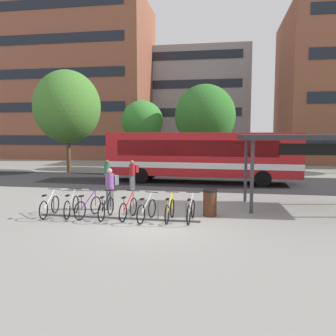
% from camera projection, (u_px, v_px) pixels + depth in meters
% --- Properties ---
extents(ground, '(200.00, 200.00, 0.00)m').
position_uv_depth(ground, '(152.00, 226.00, 11.92)').
color(ground, gray).
extents(bus_lane_asphalt, '(80.00, 7.20, 0.01)m').
position_uv_depth(bus_lane_asphalt, '(186.00, 182.00, 22.30)').
color(bus_lane_asphalt, '#232326').
rests_on(bus_lane_asphalt, ground).
extents(city_bus, '(12.11, 3.04, 3.20)m').
position_uv_depth(city_bus, '(203.00, 155.00, 21.94)').
color(city_bus, red).
rests_on(city_bus, ground).
extents(bike_rack, '(6.19, 0.14, 0.70)m').
position_uv_depth(bike_rack, '(118.00, 216.00, 12.87)').
color(bike_rack, '#47474C').
rests_on(bike_rack, ground).
extents(parked_bicycle_white_0, '(0.52, 1.72, 0.99)m').
position_uv_depth(parked_bicycle_white_0, '(50.00, 206.00, 13.25)').
color(parked_bicycle_white_0, black).
rests_on(parked_bicycle_white_0, ground).
extents(parked_bicycle_silver_1, '(0.52, 1.72, 0.99)m').
position_uv_depth(parked_bicycle_silver_1, '(71.00, 206.00, 13.27)').
color(parked_bicycle_silver_1, black).
rests_on(parked_bicycle_silver_1, ground).
extents(parked_bicycle_purple_2, '(0.57, 1.69, 0.99)m').
position_uv_depth(parked_bicycle_purple_2, '(88.00, 207.00, 13.12)').
color(parked_bicycle_purple_2, black).
rests_on(parked_bicycle_purple_2, ground).
extents(parked_bicycle_black_3, '(0.52, 1.72, 0.99)m').
position_uv_depth(parked_bicycle_black_3, '(106.00, 208.00, 12.91)').
color(parked_bicycle_black_3, black).
rests_on(parked_bicycle_black_3, ground).
extents(parked_bicycle_red_4, '(0.52, 1.72, 0.99)m').
position_uv_depth(parked_bicycle_red_4, '(128.00, 209.00, 12.85)').
color(parked_bicycle_red_4, black).
rests_on(parked_bicycle_red_4, ground).
extents(parked_bicycle_silver_5, '(0.52, 1.70, 0.99)m').
position_uv_depth(parked_bicycle_silver_5, '(147.00, 210.00, 12.56)').
color(parked_bicycle_silver_5, black).
rests_on(parked_bicycle_silver_5, ground).
extents(parked_bicycle_yellow_6, '(0.52, 1.72, 0.99)m').
position_uv_depth(parked_bicycle_yellow_6, '(170.00, 210.00, 12.57)').
color(parked_bicycle_yellow_6, black).
rests_on(parked_bicycle_yellow_6, ground).
extents(parked_bicycle_silver_7, '(0.52, 1.72, 0.99)m').
position_uv_depth(parked_bicycle_silver_7, '(191.00, 211.00, 12.47)').
color(parked_bicycle_silver_7, black).
rests_on(parked_bicycle_silver_7, ground).
extents(transit_shelter, '(6.44, 3.45, 3.12)m').
position_uv_depth(transit_shelter, '(317.00, 139.00, 14.26)').
color(transit_shelter, '#38383D').
rests_on(transit_shelter, ground).
extents(commuter_grey_pack_0, '(0.59, 0.59, 1.74)m').
position_uv_depth(commuter_grey_pack_0, '(111.00, 186.00, 14.35)').
color(commuter_grey_pack_0, '#565660').
rests_on(commuter_grey_pack_0, ground).
extents(commuter_red_pack_1, '(0.61, 0.54, 1.67)m').
position_uv_depth(commuter_red_pack_1, '(133.00, 173.00, 19.17)').
color(commuter_red_pack_1, '#565660').
rests_on(commuter_red_pack_1, ground).
extents(commuter_black_pack_2, '(0.49, 0.60, 1.71)m').
position_uv_depth(commuter_black_pack_2, '(107.00, 173.00, 19.02)').
color(commuter_black_pack_2, '#47382D').
rests_on(commuter_black_pack_2, ground).
extents(trash_bin, '(0.55, 0.55, 1.03)m').
position_uv_depth(trash_bin, '(210.00, 203.00, 13.27)').
color(trash_bin, '#4C2819').
rests_on(trash_bin, ground).
extents(street_tree_0, '(3.58, 3.58, 5.94)m').
position_uv_depth(street_tree_0, '(142.00, 121.00, 29.81)').
color(street_tree_0, brown).
rests_on(street_tree_0, ground).
extents(street_tree_1, '(5.19, 5.19, 8.04)m').
position_uv_depth(street_tree_1, '(67.00, 107.00, 26.99)').
color(street_tree_1, brown).
rests_on(street_tree_1, ground).
extents(street_tree_2, '(4.93, 4.93, 7.09)m').
position_uv_depth(street_tree_2, '(205.00, 116.00, 28.03)').
color(street_tree_2, brown).
rests_on(street_tree_2, ground).
extents(building_left_wing, '(23.28, 10.19, 19.00)m').
position_uv_depth(building_left_wing, '(59.00, 83.00, 44.38)').
color(building_left_wing, brown).
rests_on(building_left_wing, ground).
extents(building_centre_block, '(18.51, 12.05, 14.49)m').
position_uv_depth(building_centre_block, '(184.00, 105.00, 50.96)').
color(building_centre_block, gray).
rests_on(building_centre_block, ground).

